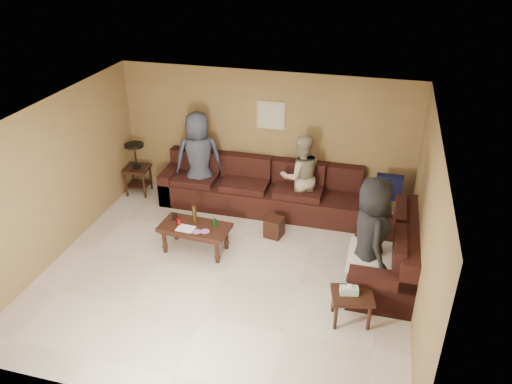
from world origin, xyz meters
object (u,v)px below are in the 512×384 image
at_px(person_left, 199,159).
at_px(person_right, 371,236).
at_px(coffee_table, 195,229).
at_px(end_table_left, 137,168).
at_px(person_middle, 301,176).
at_px(side_table_right, 351,297).
at_px(waste_bin, 274,227).
at_px(sectional_sofa, 297,212).

height_order(person_left, person_right, person_left).
bearing_deg(coffee_table, end_table_left, 138.62).
relative_size(end_table_left, person_right, 0.59).
xyz_separation_m(person_middle, person_right, (1.31, -1.81, 0.11)).
distance_m(side_table_right, waste_bin, 2.29).
distance_m(person_left, person_right, 3.71).
height_order(side_table_right, person_middle, person_middle).
xyz_separation_m(waste_bin, person_left, (-1.64, 0.83, 0.73)).
distance_m(person_left, person_middle, 1.93).
relative_size(person_left, person_middle, 1.15).
height_order(sectional_sofa, coffee_table, sectional_sofa).
height_order(waste_bin, person_left, person_left).
bearing_deg(person_right, side_table_right, 153.11).
bearing_deg(person_middle, coffee_table, 23.39).
xyz_separation_m(coffee_table, person_left, (-0.49, 1.57, 0.50)).
bearing_deg(person_left, end_table_left, -22.75).
bearing_deg(waste_bin, person_right, -31.61).
bearing_deg(person_left, person_right, 128.51).
relative_size(sectional_sofa, person_middle, 2.98).
relative_size(coffee_table, person_left, 0.64).
distance_m(sectional_sofa, person_middle, 0.68).
relative_size(waste_bin, person_right, 0.19).
bearing_deg(sectional_sofa, end_table_left, 171.13).
xyz_separation_m(coffee_table, waste_bin, (1.15, 0.74, -0.23)).
bearing_deg(waste_bin, side_table_right, -50.60).
xyz_separation_m(sectional_sofa, coffee_table, (-1.48, -1.07, 0.07)).
relative_size(sectional_sofa, side_table_right, 7.44).
relative_size(sectional_sofa, person_right, 2.61).
distance_m(end_table_left, person_left, 1.35).
height_order(coffee_table, person_right, person_right).
distance_m(sectional_sofa, person_left, 2.11).
height_order(sectional_sofa, person_left, person_left).
height_order(side_table_right, waste_bin, side_table_right).
height_order(person_left, person_middle, person_left).
distance_m(coffee_table, person_right, 2.80).
relative_size(person_middle, person_right, 0.87).
bearing_deg(person_left, person_middle, 157.83).
bearing_deg(coffee_table, person_right, -5.02).
distance_m(side_table_right, person_right, 0.94).
distance_m(waste_bin, person_right, 2.01).
height_order(sectional_sofa, person_middle, person_middle).
bearing_deg(sectional_sofa, person_middle, 95.26).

